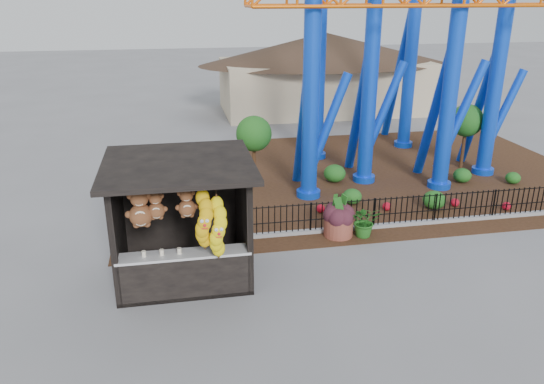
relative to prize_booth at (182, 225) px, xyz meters
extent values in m
plane|color=slate|center=(3.00, -0.90, -1.53)|extent=(120.00, 120.00, 0.00)
cube|color=#331E11|center=(7.00, 7.10, -1.52)|extent=(18.00, 12.00, 0.02)
cube|color=gray|center=(7.00, 2.10, -1.47)|extent=(18.00, 0.18, 0.12)
cube|color=black|center=(0.00, 0.30, -1.48)|extent=(3.20, 2.60, 0.10)
cube|color=black|center=(0.00, 1.54, -0.03)|extent=(3.20, 0.12, 3.00)
cube|color=black|center=(-1.54, 0.30, -0.03)|extent=(0.12, 2.60, 3.00)
cube|color=black|center=(1.54, 0.30, -0.03)|extent=(0.12, 2.60, 3.00)
cube|color=black|center=(0.00, 0.05, 1.53)|extent=(3.50, 3.40, 0.12)
cube|color=black|center=(-1.53, -0.93, -0.03)|extent=(0.14, 0.14, 3.00)
cube|color=black|center=(1.53, -0.93, -0.03)|extent=(0.14, 0.14, 3.00)
cube|color=black|center=(0.00, -0.75, -0.98)|extent=(3.00, 0.50, 1.10)
cube|color=silver|center=(0.00, -0.75, -0.41)|extent=(3.10, 0.55, 0.06)
cylinder|color=black|center=(0.00, -1.15, 1.32)|extent=(2.90, 0.04, 0.04)
cylinder|color=blue|center=(4.50, 5.10, 1.97)|extent=(0.56, 0.56, 7.00)
cylinder|color=blue|center=(4.50, 5.10, -1.41)|extent=(0.84, 0.84, 0.24)
cylinder|color=blue|center=(7.00, 6.30, 2.12)|extent=(0.56, 0.56, 7.30)
cylinder|color=blue|center=(7.00, 6.30, -1.41)|extent=(0.84, 0.84, 0.24)
cylinder|color=blue|center=(9.50, 5.10, 2.22)|extent=(0.56, 0.56, 7.50)
cylinder|color=blue|center=(9.50, 5.10, -1.41)|extent=(0.84, 0.84, 0.24)
cylinder|color=blue|center=(12.00, 6.30, 1.77)|extent=(0.56, 0.56, 6.60)
cylinder|color=blue|center=(12.00, 6.30, -1.41)|extent=(0.84, 0.84, 0.24)
cylinder|color=blue|center=(6.00, 9.60, 3.22)|extent=(0.56, 0.56, 9.50)
cylinder|color=blue|center=(6.00, 9.60, -1.41)|extent=(0.84, 0.84, 0.24)
cylinder|color=blue|center=(10.50, 10.60, 3.72)|extent=(0.56, 0.56, 10.50)
cylinder|color=blue|center=(10.50, 10.60, -1.41)|extent=(0.84, 0.84, 0.24)
cylinder|color=blue|center=(4.50, 6.00, 1.09)|extent=(0.36, 2.21, 5.85)
cylinder|color=blue|center=(5.20, 5.40, 0.92)|extent=(1.62, 0.32, 3.73)
cylinder|color=blue|center=(7.00, 7.20, 1.21)|extent=(0.36, 2.29, 6.10)
cylinder|color=blue|center=(7.70, 6.60, 1.02)|extent=(1.67, 0.32, 3.88)
cylinder|color=blue|center=(9.50, 6.00, 1.28)|extent=(0.36, 2.34, 6.26)
cylinder|color=blue|center=(10.20, 5.40, 1.09)|extent=(1.71, 0.32, 3.99)
cylinder|color=blue|center=(12.00, 7.20, 0.94)|extent=(0.36, 2.10, 5.53)
cylinder|color=blue|center=(12.70, 6.60, 0.78)|extent=(1.54, 0.32, 3.52)
cylinder|color=brown|center=(4.57, 1.80, -1.25)|extent=(0.95, 0.95, 0.56)
ellipsoid|color=#35151E|center=(4.57, 1.80, -0.65)|extent=(0.70, 0.70, 0.64)
imported|color=#1F5719|center=(5.33, 1.63, -1.04)|extent=(1.03, 0.94, 0.98)
ellipsoid|color=#1C5418|center=(5.79, 4.15, -1.26)|extent=(0.65, 0.65, 0.52)
ellipsoid|color=#1C5418|center=(8.34, 3.22, -1.21)|extent=(0.76, 0.76, 0.61)
ellipsoid|color=#1C5418|center=(10.62, 5.46, -1.25)|extent=(0.67, 0.67, 0.54)
ellipsoid|color=#1C5418|center=(5.86, 6.41, -1.18)|extent=(0.83, 0.83, 0.67)
ellipsoid|color=#1C5418|center=(12.43, 4.96, -1.30)|extent=(0.55, 0.55, 0.44)
sphere|color=red|center=(4.52, 3.58, -1.38)|extent=(0.28, 0.28, 0.28)
sphere|color=red|center=(6.73, 3.35, -1.38)|extent=(0.28, 0.28, 0.28)
sphere|color=red|center=(9.13, 3.25, -1.38)|extent=(0.28, 0.28, 0.28)
sphere|color=red|center=(10.66, 2.64, -1.38)|extent=(0.28, 0.28, 0.28)
cube|color=#BFAD8C|center=(9.00, 19.10, -0.03)|extent=(12.00, 6.00, 3.00)
cone|color=#332319|center=(9.00, 19.10, 2.37)|extent=(15.00, 15.00, 1.80)
camera|label=1|loc=(-0.03, -11.91, 5.29)|focal=35.00mm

